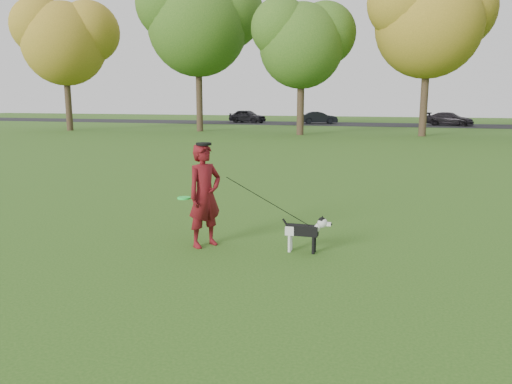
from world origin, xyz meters
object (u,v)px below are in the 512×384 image
(man, at_px, (205,195))
(dog, at_px, (306,230))
(car_mid, at_px, (319,118))
(car_left, at_px, (247,116))
(car_right, at_px, (450,119))

(man, height_order, dog, man)
(dog, height_order, car_mid, car_mid)
(car_mid, bearing_deg, car_left, 72.69)
(car_left, distance_m, car_right, 19.07)
(car_right, bearing_deg, dog, -172.12)
(car_mid, height_order, car_right, car_right)
(car_left, bearing_deg, car_mid, -75.15)
(man, xyz_separation_m, car_right, (7.41, 40.56, -0.28))
(man, bearing_deg, car_right, 22.12)
(car_right, bearing_deg, car_mid, 105.86)
(dog, xyz_separation_m, car_left, (-13.40, 40.45, 0.28))
(dog, distance_m, car_left, 42.61)
(man, distance_m, dog, 1.82)
(car_left, bearing_deg, man, -149.12)
(man, bearing_deg, dog, -53.94)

